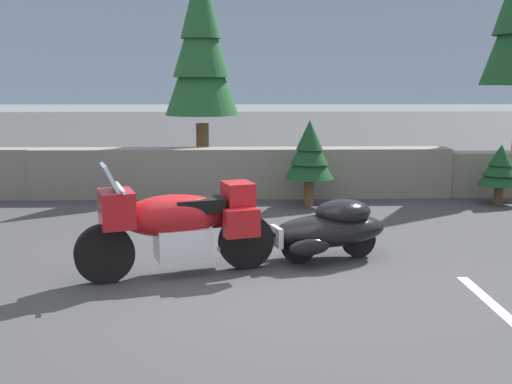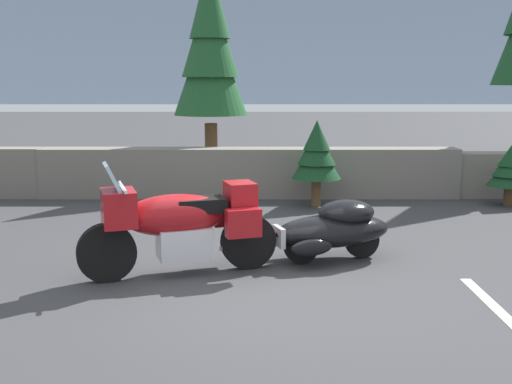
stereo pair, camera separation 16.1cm
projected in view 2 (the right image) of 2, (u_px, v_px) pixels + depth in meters
ground_plane at (241, 288)px, 6.79m from camera, size 80.00×80.00×0.00m
stone_guard_wall at (249, 173)px, 12.07m from camera, size 24.00×0.59×0.96m
distant_ridgeline at (252, 45)px, 99.38m from camera, size 240.00×80.00×16.00m
touring_motorcycle at (176, 222)px, 7.14m from camera, size 2.24×1.16×1.33m
car_shaped_trailer at (330, 228)px, 7.77m from camera, size 2.21×1.13×0.76m
pine_tree_secondary at (207, 46)px, 12.76m from camera, size 1.52×1.52×4.66m
pine_sapling_near at (313, 153)px, 11.09m from camera, size 0.88×0.88×1.54m
pine_sapling_farther at (506, 168)px, 11.21m from camera, size 0.79×0.79×1.09m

